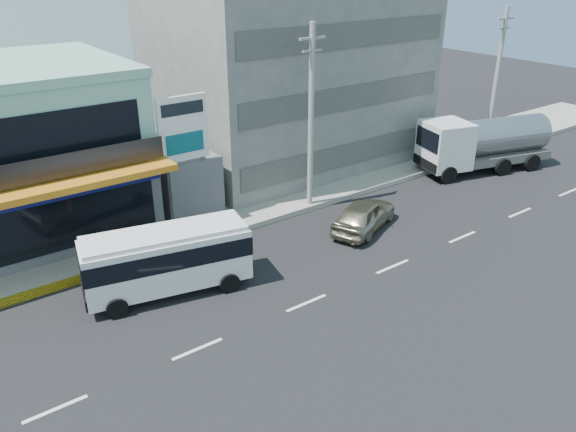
# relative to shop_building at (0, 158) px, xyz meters

# --- Properties ---
(ground) EXTENTS (120.00, 120.00, 0.00)m
(ground) POSITION_rel_shop_building_xyz_m (8.00, -13.95, -4.00)
(ground) COLOR black
(ground) RESTS_ON ground
(sidewalk) EXTENTS (70.00, 5.00, 0.30)m
(sidewalk) POSITION_rel_shop_building_xyz_m (13.00, -4.45, -3.85)
(sidewalk) COLOR gray
(sidewalk) RESTS_ON ground
(shop_building) EXTENTS (12.40, 11.70, 8.00)m
(shop_building) POSITION_rel_shop_building_xyz_m (0.00, 0.00, 0.00)
(shop_building) COLOR #4C4B51
(shop_building) RESTS_ON ground
(concrete_building) EXTENTS (16.00, 12.00, 14.00)m
(concrete_building) POSITION_rel_shop_building_xyz_m (18.00, 1.05, 3.00)
(concrete_building) COLOR gray
(concrete_building) RESTS_ON ground
(gap_structure) EXTENTS (3.00, 6.00, 3.50)m
(gap_structure) POSITION_rel_shop_building_xyz_m (8.00, -1.95, -2.25)
(gap_structure) COLOR #4C4B51
(gap_structure) RESTS_ON ground
(satellite_dish) EXTENTS (1.50, 1.50, 0.15)m
(satellite_dish) POSITION_rel_shop_building_xyz_m (8.00, -2.95, -0.42)
(satellite_dish) COLOR slate
(satellite_dish) RESTS_ON gap_structure
(billboard) EXTENTS (2.60, 0.18, 6.90)m
(billboard) POSITION_rel_shop_building_xyz_m (7.50, -4.75, 0.93)
(billboard) COLOR gray
(billboard) RESTS_ON ground
(utility_pole_near) EXTENTS (1.60, 0.30, 10.00)m
(utility_pole_near) POSITION_rel_shop_building_xyz_m (14.00, -6.55, 1.15)
(utility_pole_near) COLOR #999993
(utility_pole_near) RESTS_ON ground
(utility_pole_far) EXTENTS (1.60, 0.30, 10.00)m
(utility_pole_far) POSITION_rel_shop_building_xyz_m (30.00, -6.55, 1.15)
(utility_pole_far) COLOR #999993
(utility_pole_far) RESTS_ON ground
(minibus) EXTENTS (7.07, 3.56, 2.83)m
(minibus) POSITION_rel_shop_building_xyz_m (3.89, -9.83, -2.31)
(minibus) COLOR silver
(minibus) RESTS_ON ground
(sedan) EXTENTS (5.10, 3.57, 1.61)m
(sedan) POSITION_rel_shop_building_xyz_m (14.61, -10.29, -3.19)
(sedan) COLOR tan
(sedan) RESTS_ON ground
(tanker_truck) EXTENTS (9.32, 4.93, 3.53)m
(tanker_truck) POSITION_rel_shop_building_xyz_m (26.69, -8.32, -2.10)
(tanker_truck) COLOR silver
(tanker_truck) RESTS_ON ground
(motorcycle_rider) EXTENTS (1.90, 0.75, 2.40)m
(motorcycle_rider) POSITION_rel_shop_building_xyz_m (2.24, -7.53, -3.20)
(motorcycle_rider) COLOR #5C0D1A
(motorcycle_rider) RESTS_ON ground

